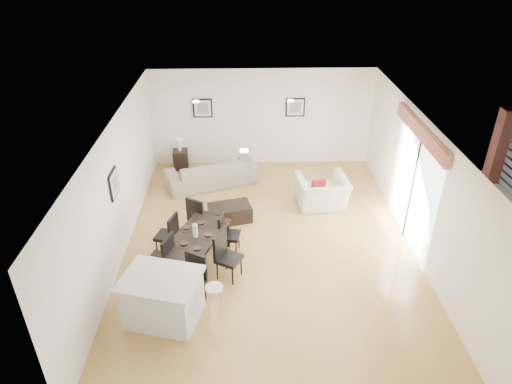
{
  "coord_description": "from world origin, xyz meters",
  "views": [
    {
      "loc": [
        -0.5,
        -7.81,
        5.8
      ],
      "look_at": [
        -0.27,
        0.4,
        1.08
      ],
      "focal_mm": 32.0,
      "sensor_mm": 36.0,
      "label": 1
    }
  ],
  "objects_px": {
    "dining_chair_efar": "(226,231)",
    "dining_chair_foot": "(198,215)",
    "kitchen_island": "(163,298)",
    "armchair": "(322,192)",
    "dining_chair_enear": "(225,253)",
    "dining_chair_head": "(194,276)",
    "coffee_table": "(230,213)",
    "dining_table": "(196,239)",
    "sofa": "(212,172)",
    "side_table": "(181,159)",
    "dining_chair_wnear": "(164,256)",
    "dining_chair_wfar": "(170,233)",
    "bar_stool": "(214,291)"
  },
  "relations": [
    {
      "from": "dining_chair_efar",
      "to": "dining_chair_foot",
      "type": "distance_m",
      "value": 0.85
    },
    {
      "from": "kitchen_island",
      "to": "armchair",
      "type": "bearing_deg",
      "value": 63.07
    },
    {
      "from": "dining_chair_enear",
      "to": "dining_chair_head",
      "type": "xyz_separation_m",
      "value": [
        -0.53,
        -0.64,
        0.0
      ]
    },
    {
      "from": "coffee_table",
      "to": "dining_table",
      "type": "bearing_deg",
      "value": -125.38
    },
    {
      "from": "dining_chair_head",
      "to": "kitchen_island",
      "type": "distance_m",
      "value": 0.66
    },
    {
      "from": "sofa",
      "to": "dining_chair_foot",
      "type": "height_order",
      "value": "dining_chair_foot"
    },
    {
      "from": "armchair",
      "to": "side_table",
      "type": "xyz_separation_m",
      "value": [
        -3.6,
        2.12,
        -0.11
      ]
    },
    {
      "from": "dining_table",
      "to": "dining_chair_efar",
      "type": "distance_m",
      "value": 0.71
    },
    {
      "from": "dining_chair_efar",
      "to": "dining_chair_head",
      "type": "xyz_separation_m",
      "value": [
        -0.53,
        -1.42,
        0.04
      ]
    },
    {
      "from": "dining_chair_wnear",
      "to": "kitchen_island",
      "type": "relative_size",
      "value": 0.66
    },
    {
      "from": "dining_chair_wfar",
      "to": "dining_chair_wnear",
      "type": "bearing_deg",
      "value": 17.74
    },
    {
      "from": "armchair",
      "to": "dining_chair_wnear",
      "type": "distance_m",
      "value": 4.24
    },
    {
      "from": "dining_chair_head",
      "to": "bar_stool",
      "type": "relative_size",
      "value": 1.44
    },
    {
      "from": "coffee_table",
      "to": "side_table",
      "type": "bearing_deg",
      "value": 103.39
    },
    {
      "from": "dining_chair_wfar",
      "to": "coffee_table",
      "type": "distance_m",
      "value": 1.72
    },
    {
      "from": "armchair",
      "to": "dining_chair_enear",
      "type": "distance_m",
      "value": 3.36
    },
    {
      "from": "sofa",
      "to": "dining_table",
      "type": "height_order",
      "value": "sofa"
    },
    {
      "from": "side_table",
      "to": "dining_chair_head",
      "type": "bearing_deg",
      "value": -80.88
    },
    {
      "from": "dining_chair_head",
      "to": "bar_stool",
      "type": "bearing_deg",
      "value": -18.62
    },
    {
      "from": "coffee_table",
      "to": "bar_stool",
      "type": "height_order",
      "value": "bar_stool"
    },
    {
      "from": "dining_chair_head",
      "to": "side_table",
      "type": "xyz_separation_m",
      "value": [
        -0.85,
        5.28,
        -0.27
      ]
    },
    {
      "from": "armchair",
      "to": "bar_stool",
      "type": "relative_size",
      "value": 1.75
    },
    {
      "from": "dining_chair_wnear",
      "to": "dining_chair_head",
      "type": "relative_size",
      "value": 1.02
    },
    {
      "from": "dining_chair_foot",
      "to": "kitchen_island",
      "type": "height_order",
      "value": "dining_chair_foot"
    },
    {
      "from": "dining_chair_wfar",
      "to": "dining_chair_foot",
      "type": "xyz_separation_m",
      "value": [
        0.53,
        0.62,
        0.02
      ]
    },
    {
      "from": "armchair",
      "to": "dining_table",
      "type": "bearing_deg",
      "value": 31.69
    },
    {
      "from": "sofa",
      "to": "dining_table",
      "type": "xyz_separation_m",
      "value": [
        -0.11,
        -3.32,
        0.27
      ]
    },
    {
      "from": "dining_table",
      "to": "dining_chair_foot",
      "type": "distance_m",
      "value": 1.01
    },
    {
      "from": "dining_table",
      "to": "dining_chair_foot",
      "type": "bearing_deg",
      "value": 114.36
    },
    {
      "from": "armchair",
      "to": "dining_chair_wnear",
      "type": "bearing_deg",
      "value": 31.62
    },
    {
      "from": "dining_chair_wnear",
      "to": "dining_chair_efar",
      "type": "xyz_separation_m",
      "value": [
        1.13,
        0.84,
        -0.05
      ]
    },
    {
      "from": "dining_chair_head",
      "to": "kitchen_island",
      "type": "relative_size",
      "value": 0.65
    },
    {
      "from": "dining_chair_efar",
      "to": "kitchen_island",
      "type": "xyz_separation_m",
      "value": [
        -1.01,
        -1.85,
        -0.05
      ]
    },
    {
      "from": "kitchen_island",
      "to": "dining_chair_wnear",
      "type": "bearing_deg",
      "value": 111.88
    },
    {
      "from": "dining_chair_enear",
      "to": "dining_chair_foot",
      "type": "relative_size",
      "value": 1.0
    },
    {
      "from": "sofa",
      "to": "side_table",
      "type": "distance_m",
      "value": 1.32
    },
    {
      "from": "side_table",
      "to": "bar_stool",
      "type": "distance_m",
      "value": 5.86
    },
    {
      "from": "dining_table",
      "to": "kitchen_island",
      "type": "bearing_deg",
      "value": -85.14
    },
    {
      "from": "coffee_table",
      "to": "dining_chair_wnear",
      "type": "bearing_deg",
      "value": -134.58
    },
    {
      "from": "kitchen_island",
      "to": "side_table",
      "type": "bearing_deg",
      "value": 108.75
    },
    {
      "from": "dining_chair_head",
      "to": "kitchen_island",
      "type": "bearing_deg",
      "value": -108.27
    },
    {
      "from": "sofa",
      "to": "dining_chair_foot",
      "type": "xyz_separation_m",
      "value": [
        -0.15,
        -2.32,
        0.19
      ]
    },
    {
      "from": "sofa",
      "to": "bar_stool",
      "type": "relative_size",
      "value": 3.49
    },
    {
      "from": "dining_chair_head",
      "to": "kitchen_island",
      "type": "height_order",
      "value": "dining_chair_head"
    },
    {
      "from": "kitchen_island",
      "to": "sofa",
      "type": "bearing_deg",
      "value": 98.49
    },
    {
      "from": "coffee_table",
      "to": "dining_chair_efar",
      "type": "bearing_deg",
      "value": -106.35
    },
    {
      "from": "dining_chair_enear",
      "to": "bar_stool",
      "type": "xyz_separation_m",
      "value": [
        -0.14,
        -1.07,
        0.04
      ]
    },
    {
      "from": "bar_stool",
      "to": "dining_chair_enear",
      "type": "bearing_deg",
      "value": 82.32
    },
    {
      "from": "dining_table",
      "to": "bar_stool",
      "type": "distance_m",
      "value": 1.5
    },
    {
      "from": "dining_chair_head",
      "to": "side_table",
      "type": "height_order",
      "value": "dining_chair_head"
    }
  ]
}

